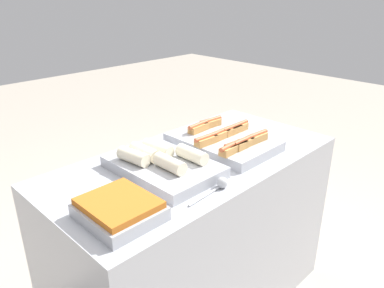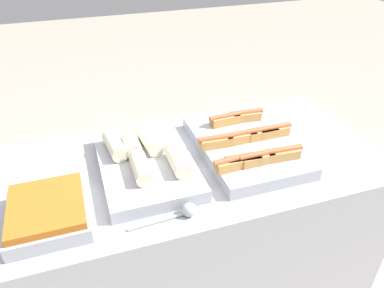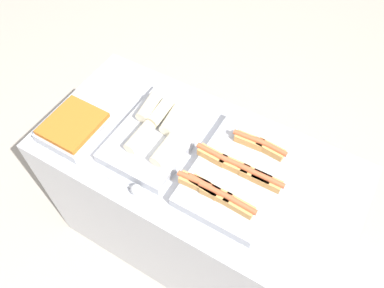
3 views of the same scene
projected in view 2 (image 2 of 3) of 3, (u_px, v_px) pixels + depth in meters
The scene contains 5 objects.
counter at pixel (196, 242), 1.68m from camera, with size 1.44×0.71×0.90m.
tray_hotdogs at pixel (246, 145), 1.47m from camera, with size 0.39×0.51×0.10m.
tray_wraps at pixel (145, 161), 1.37m from camera, with size 0.33×0.49×0.11m.
tray_side_front at pixel (48, 212), 1.15m from camera, with size 0.24×0.27×0.07m.
serving_spoon_near at pixel (184, 212), 1.17m from camera, with size 0.22×0.05×0.05m.
Camera 2 is at (-0.39, -1.11, 1.74)m, focal length 35.00 mm.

